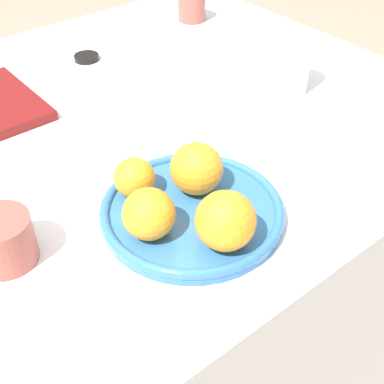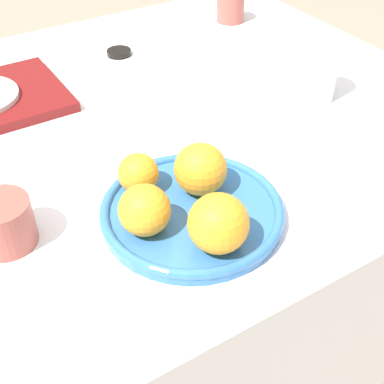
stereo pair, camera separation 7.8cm
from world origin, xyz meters
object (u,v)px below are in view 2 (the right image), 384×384
object	(u,v)px
fruit_platter	(192,211)
orange_0	(146,210)
orange_2	(218,223)
cup_0	(230,7)
cup_1	(3,223)
orange_1	(200,169)
soy_dish	(119,52)
orange_3	(138,173)
water_glass	(318,70)

from	to	relation	value
fruit_platter	orange_0	world-z (taller)	orange_0
orange_2	cup_0	size ratio (longest dim) A/B	1.12
orange_2	cup_1	xyz separation A→B (m)	(-0.24, 0.18, -0.02)
orange_1	soy_dish	distance (m)	0.55
orange_0	soy_dish	distance (m)	0.62
orange_3	water_glass	bearing A→B (deg)	12.27
orange_1	cup_0	size ratio (longest dim) A/B	1.08
orange_1	cup_0	distance (m)	0.73
orange_0	cup_0	world-z (taller)	orange_0
orange_3	water_glass	distance (m)	0.46
water_glass	cup_1	size ratio (longest dim) A/B	1.43
orange_0	orange_2	xyz separation A→B (m)	(0.07, -0.08, 0.00)
orange_3	water_glass	xyz separation A→B (m)	(0.45, 0.10, 0.01)
orange_2	orange_3	world-z (taller)	orange_2
orange_1	orange_0	bearing A→B (deg)	-162.76
fruit_platter	soy_dish	xyz separation A→B (m)	(0.15, 0.57, -0.01)
fruit_platter	soy_dish	bearing A→B (deg)	74.88
orange_1	orange_3	size ratio (longest dim) A/B	1.29
cup_1	orange_3	bearing A→B (deg)	-3.82
orange_2	cup_1	world-z (taller)	orange_2
orange_0	soy_dish	bearing A→B (deg)	67.99
fruit_platter	cup_0	size ratio (longest dim) A/B	3.70
cup_0	orange_1	bearing A→B (deg)	-128.66
water_glass	orange_0	bearing A→B (deg)	-159.14
orange_3	cup_1	distance (m)	0.21
fruit_platter	cup_1	xyz separation A→B (m)	(-0.25, 0.10, 0.02)
cup_0	soy_dish	xyz separation A→B (m)	(-0.34, -0.03, -0.03)
orange_0	cup_1	size ratio (longest dim) A/B	0.86
orange_3	soy_dish	bearing A→B (deg)	67.78
orange_3	cup_1	bearing A→B (deg)	176.18
water_glass	soy_dish	world-z (taller)	water_glass
fruit_platter	orange_1	distance (m)	0.06
soy_dish	orange_1	bearing A→B (deg)	-102.52
orange_2	cup_0	distance (m)	0.85
orange_1	orange_2	world-z (taller)	orange_2
orange_1	orange_3	bearing A→B (deg)	147.40
orange_2	water_glass	distance (m)	0.49
orange_1	soy_dish	bearing A→B (deg)	77.48
orange_1	cup_1	size ratio (longest dim) A/B	0.94
orange_1	water_glass	distance (m)	0.40
water_glass	soy_dish	distance (m)	0.47
orange_3	orange_1	bearing A→B (deg)	-32.60
orange_1	water_glass	bearing A→B (deg)	21.94
fruit_platter	orange_3	bearing A→B (deg)	118.82
fruit_platter	orange_0	size ratio (longest dim) A/B	3.72
orange_0	orange_1	xyz separation A→B (m)	(0.11, 0.03, 0.00)
cup_0	soy_dish	distance (m)	0.34
cup_0	soy_dish	world-z (taller)	cup_0
fruit_platter	orange_3	xyz separation A→B (m)	(-0.05, 0.08, 0.04)
orange_3	cup_0	world-z (taller)	orange_3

